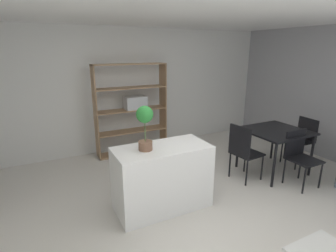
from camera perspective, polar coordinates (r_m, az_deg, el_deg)
The scene contains 10 objects.
ground_plane at distance 3.78m, azimuth 6.36°, elevation -18.11°, with size 9.32×9.32×0.00m, color beige.
ceiling_slab at distance 3.16m, azimuth 7.99°, elevation 24.91°, with size 6.78×5.69×0.06m.
back_partition at distance 5.74m, azimuth -8.79°, elevation 7.71°, with size 6.78×0.06×2.58m, color silver.
kitchen_island at distance 3.65m, azimuth -1.24°, elevation -11.15°, with size 1.28×0.62×0.89m, color white.
potted_plant_on_island at distance 3.27m, azimuth -5.05°, elevation 0.62°, with size 0.21×0.21×0.58m.
open_bookshelf at distance 5.48m, azimuth -7.75°, elevation 3.98°, with size 1.48×0.34×1.86m.
dining_table at distance 4.96m, azimuth 22.31°, elevation -1.70°, with size 1.02×0.96×0.78m.
dining_chair_near at distance 4.73m, azimuth 26.66°, elevation -5.29°, with size 0.45×0.44×0.89m.
dining_chair_window_side at distance 5.55m, azimuth 27.14°, elevation -2.11°, with size 0.46×0.46×0.90m.
dining_chair_island_side at distance 4.49m, azimuth 16.00°, elevation -4.77°, with size 0.47×0.47×0.96m.
Camera 1 is at (-1.75, -2.59, 2.13)m, focal length 28.05 mm.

